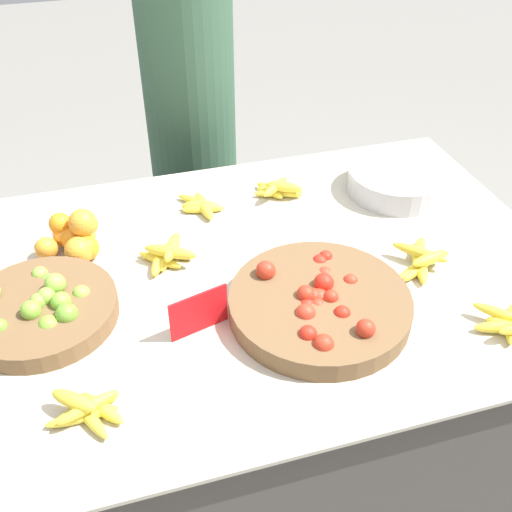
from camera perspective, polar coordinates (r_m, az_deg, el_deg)
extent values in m
plane|color=gray|center=(2.23, 0.00, -16.97)|extent=(12.00, 12.00, 0.00)
cube|color=#4C4742|center=(1.93, 0.00, -10.44)|extent=(1.65, 1.12, 0.76)
cube|color=#BCB29E|center=(1.66, 0.00, -1.52)|extent=(1.72, 1.17, 0.01)
cylinder|color=brown|center=(1.59, -19.76, -4.93)|extent=(0.38, 0.38, 0.05)
sphere|color=#7AB238|center=(1.57, -20.49, -5.32)|extent=(0.05, 0.05, 0.05)
sphere|color=#7AB238|center=(1.62, -19.83, -3.81)|extent=(0.04, 0.04, 0.04)
sphere|color=#89BC42|center=(1.58, -16.26, -3.48)|extent=(0.04, 0.04, 0.04)
sphere|color=#7AB238|center=(1.54, -20.66, -4.86)|extent=(0.05, 0.05, 0.05)
sphere|color=#89BC42|center=(1.67, -19.87, -1.69)|extent=(0.04, 0.04, 0.04)
sphere|color=#89BC42|center=(1.59, -18.58, -2.52)|extent=(0.05, 0.05, 0.05)
sphere|color=#89BC42|center=(1.57, -19.34, -3.63)|extent=(0.05, 0.05, 0.05)
sphere|color=#89BC42|center=(1.57, -20.01, -4.08)|extent=(0.04, 0.04, 0.04)
sphere|color=#7AB238|center=(1.52, -19.11, -6.29)|extent=(0.05, 0.05, 0.05)
sphere|color=#6BA333|center=(1.66, -19.18, -2.29)|extent=(0.04, 0.04, 0.04)
sphere|color=#6BA333|center=(1.52, -17.57, -5.29)|extent=(0.05, 0.05, 0.05)
sphere|color=#7AB238|center=(1.55, -18.08, -4.16)|extent=(0.05, 0.05, 0.05)
sphere|color=#6BA333|center=(1.51, -21.36, -7.91)|extent=(0.05, 0.05, 0.05)
cylinder|color=brown|center=(1.52, 6.07, -4.64)|extent=(0.46, 0.46, 0.06)
sphere|color=red|center=(1.53, 6.47, -2.55)|extent=(0.05, 0.05, 0.05)
sphere|color=red|center=(1.45, 4.75, -5.48)|extent=(0.05, 0.05, 0.05)
sphere|color=red|center=(1.62, 6.09, -0.61)|extent=(0.04, 0.04, 0.04)
sphere|color=red|center=(1.63, 6.65, -0.11)|extent=(0.04, 0.04, 0.04)
sphere|color=red|center=(1.41, 10.40, -6.80)|extent=(0.05, 0.05, 0.05)
sphere|color=red|center=(1.51, 5.42, -3.89)|extent=(0.05, 0.05, 0.05)
sphere|color=red|center=(1.40, 4.96, -7.45)|extent=(0.04, 0.04, 0.04)
sphere|color=red|center=(1.49, 4.84, -4.82)|extent=(0.05, 0.05, 0.05)
sphere|color=red|center=(1.49, 5.91, -4.82)|extent=(0.04, 0.04, 0.04)
sphere|color=red|center=(1.49, 3.43, -5.53)|extent=(0.04, 0.04, 0.04)
sphere|color=red|center=(1.55, 1.08, -1.35)|extent=(0.05, 0.05, 0.05)
sphere|color=red|center=(1.51, 6.01, -4.03)|extent=(0.05, 0.05, 0.05)
sphere|color=red|center=(1.50, 4.75, -3.63)|extent=(0.05, 0.05, 0.05)
sphere|color=red|center=(1.56, 8.99, -2.38)|extent=(0.04, 0.04, 0.04)
sphere|color=red|center=(1.59, 6.55, -1.85)|extent=(0.05, 0.05, 0.05)
sphere|color=red|center=(1.57, 6.56, -3.20)|extent=(0.04, 0.04, 0.04)
sphere|color=red|center=(1.47, 8.20, -5.48)|extent=(0.04, 0.04, 0.04)
sphere|color=red|center=(1.50, 7.14, -3.90)|extent=(0.04, 0.04, 0.04)
sphere|color=red|center=(1.39, 6.43, -8.40)|extent=(0.05, 0.05, 0.05)
sphere|color=orange|center=(1.84, -15.89, 2.96)|extent=(0.07, 0.07, 0.07)
sphere|color=orange|center=(1.80, -16.14, 1.98)|extent=(0.07, 0.07, 0.07)
sphere|color=orange|center=(1.78, -19.34, 0.71)|extent=(0.06, 0.06, 0.06)
sphere|color=orange|center=(1.78, -16.90, 1.50)|extent=(0.07, 0.07, 0.07)
sphere|color=orange|center=(1.81, -17.54, 2.03)|extent=(0.08, 0.08, 0.08)
sphere|color=orange|center=(1.73, -16.51, 0.49)|extent=(0.08, 0.08, 0.08)
sphere|color=orange|center=(1.74, -15.87, 0.75)|extent=(0.07, 0.07, 0.07)
sphere|color=orange|center=(1.79, -18.15, 2.93)|extent=(0.06, 0.06, 0.06)
sphere|color=orange|center=(1.74, -16.18, 3.06)|extent=(0.08, 0.08, 0.08)
cylinder|color=#B7B7BF|center=(2.03, 13.25, 6.98)|extent=(0.32, 0.32, 0.08)
cube|color=red|center=(1.45, -5.45, -5.40)|extent=(0.15, 0.05, 0.12)
ellipsoid|color=yellow|center=(1.71, -7.70, 0.37)|extent=(0.11, 0.10, 0.03)
ellipsoid|color=yellow|center=(1.69, -9.16, -0.38)|extent=(0.12, 0.12, 0.03)
ellipsoid|color=yellow|center=(1.70, -8.59, -0.02)|extent=(0.07, 0.13, 0.03)
ellipsoid|color=yellow|center=(1.69, -9.23, -0.38)|extent=(0.08, 0.14, 0.03)
ellipsoid|color=yellow|center=(1.72, -9.04, 0.42)|extent=(0.12, 0.06, 0.03)
ellipsoid|color=yellow|center=(1.66, -8.17, 0.40)|extent=(0.15, 0.11, 0.04)
ellipsoid|color=yellow|center=(1.68, -7.98, 0.84)|extent=(0.09, 0.13, 0.04)
ellipsoid|color=yellow|center=(1.97, 1.32, 6.27)|extent=(0.08, 0.12, 0.03)
ellipsoid|color=yellow|center=(1.96, 2.17, 6.07)|extent=(0.16, 0.06, 0.03)
ellipsoid|color=yellow|center=(1.96, 2.24, 6.14)|extent=(0.15, 0.11, 0.03)
ellipsoid|color=yellow|center=(1.94, 2.63, 6.62)|extent=(0.12, 0.09, 0.03)
ellipsoid|color=yellow|center=(1.94, 1.85, 6.59)|extent=(0.12, 0.11, 0.03)
ellipsoid|color=yellow|center=(1.59, 22.70, -6.25)|extent=(0.16, 0.07, 0.03)
ellipsoid|color=yellow|center=(1.61, 23.19, -5.95)|extent=(0.11, 0.14, 0.03)
ellipsoid|color=yellow|center=(1.61, 23.00, -5.86)|extent=(0.12, 0.03, 0.03)
ellipsoid|color=yellow|center=(1.59, 22.95, -6.37)|extent=(0.09, 0.11, 0.03)
ellipsoid|color=yellow|center=(1.59, 22.01, -5.03)|extent=(0.10, 0.11, 0.03)
ellipsoid|color=yellow|center=(1.36, -15.70, -13.74)|extent=(0.14, 0.06, 0.03)
ellipsoid|color=yellow|center=(1.35, -14.50, -13.84)|extent=(0.10, 0.12, 0.03)
ellipsoid|color=yellow|center=(1.35, -15.69, -14.46)|extent=(0.09, 0.15, 0.03)
ellipsoid|color=yellow|center=(1.35, -16.23, -14.46)|extent=(0.15, 0.03, 0.03)
ellipsoid|color=yellow|center=(1.34, -16.98, -13.03)|extent=(0.11, 0.10, 0.03)
ellipsoid|color=yellow|center=(1.33, -15.69, -13.67)|extent=(0.14, 0.08, 0.03)
ellipsoid|color=yellow|center=(1.90, -5.32, 4.78)|extent=(0.12, 0.06, 0.04)
ellipsoid|color=yellow|center=(1.92, -5.62, 5.16)|extent=(0.12, 0.12, 0.03)
ellipsoid|color=yellow|center=(1.89, -5.01, 4.79)|extent=(0.05, 0.16, 0.04)
ellipsoid|color=yellow|center=(1.89, -5.05, 4.50)|extent=(0.13, 0.05, 0.03)
ellipsoid|color=yellow|center=(1.70, 15.28, -1.07)|extent=(0.15, 0.10, 0.03)
ellipsoid|color=yellow|center=(1.70, 15.47, -1.16)|extent=(0.08, 0.13, 0.03)
ellipsoid|color=yellow|center=(1.76, 15.25, 0.45)|extent=(0.10, 0.13, 0.03)
ellipsoid|color=yellow|center=(1.70, 14.94, -1.16)|extent=(0.15, 0.08, 0.03)
ellipsoid|color=yellow|center=(1.70, 16.29, -0.23)|extent=(0.13, 0.06, 0.03)
ellipsoid|color=yellow|center=(1.72, 15.33, 0.34)|extent=(0.13, 0.13, 0.03)
cylinder|color=#385B42|center=(2.49, -6.19, 12.50)|extent=(0.36, 0.36, 1.53)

